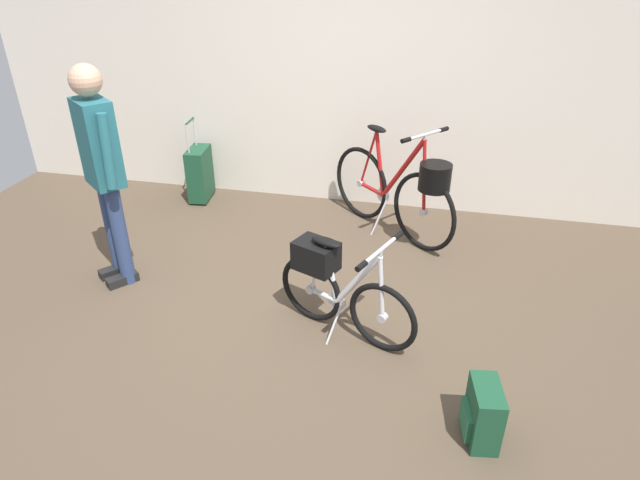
{
  "coord_description": "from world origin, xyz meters",
  "views": [
    {
      "loc": [
        0.87,
        -2.89,
        2.37
      ],
      "look_at": [
        0.16,
        0.31,
        0.55
      ],
      "focal_mm": 30.63,
      "sensor_mm": 36.0,
      "label": 1
    }
  ],
  "objects_px": {
    "display_bike_left": "(401,189)",
    "folding_bike_foreground": "(336,284)",
    "visitor_near_wall": "(102,165)",
    "rolling_suitcase": "(200,173)",
    "backpack_on_floor": "(483,414)"
  },
  "relations": [
    {
      "from": "backpack_on_floor",
      "to": "visitor_near_wall",
      "type": "bearing_deg",
      "value": 159.21
    },
    {
      "from": "visitor_near_wall",
      "to": "backpack_on_floor",
      "type": "bearing_deg",
      "value": -20.79
    },
    {
      "from": "folding_bike_foreground",
      "to": "backpack_on_floor",
      "type": "height_order",
      "value": "folding_bike_foreground"
    },
    {
      "from": "display_bike_left",
      "to": "folding_bike_foreground",
      "type": "bearing_deg",
      "value": -101.51
    },
    {
      "from": "visitor_near_wall",
      "to": "rolling_suitcase",
      "type": "distance_m",
      "value": 1.67
    },
    {
      "from": "backpack_on_floor",
      "to": "display_bike_left",
      "type": "bearing_deg",
      "value": 106.49
    },
    {
      "from": "display_bike_left",
      "to": "rolling_suitcase",
      "type": "xyz_separation_m",
      "value": [
        -2.05,
        0.37,
        -0.18
      ]
    },
    {
      "from": "display_bike_left",
      "to": "visitor_near_wall",
      "type": "relative_size",
      "value": 0.71
    },
    {
      "from": "display_bike_left",
      "to": "rolling_suitcase",
      "type": "distance_m",
      "value": 2.09
    },
    {
      "from": "display_bike_left",
      "to": "visitor_near_wall",
      "type": "distance_m",
      "value": 2.41
    },
    {
      "from": "visitor_near_wall",
      "to": "display_bike_left",
      "type": "bearing_deg",
      "value": 29.45
    },
    {
      "from": "folding_bike_foreground",
      "to": "rolling_suitcase",
      "type": "height_order",
      "value": "rolling_suitcase"
    },
    {
      "from": "folding_bike_foreground",
      "to": "visitor_near_wall",
      "type": "distance_m",
      "value": 1.88
    },
    {
      "from": "rolling_suitcase",
      "to": "backpack_on_floor",
      "type": "distance_m",
      "value": 3.72
    },
    {
      "from": "display_bike_left",
      "to": "backpack_on_floor",
      "type": "height_order",
      "value": "display_bike_left"
    }
  ]
}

